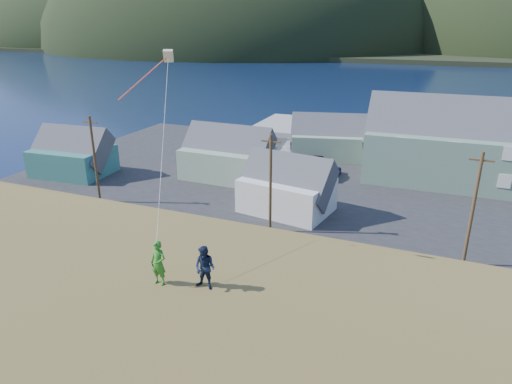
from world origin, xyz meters
TOP-DOWN VIEW (x-y plane):
  - ground at (0.00, 0.00)m, footprint 900.00×900.00m
  - grass_strip at (0.00, -2.00)m, footprint 110.00×8.00m
  - waterfront_lot at (0.00, 17.00)m, footprint 72.00×36.00m
  - wharf at (-6.00, 40.00)m, footprint 26.00×14.00m
  - far_shore at (0.00, 330.00)m, footprint 900.00×320.00m
  - far_hills at (35.59, 279.38)m, footprint 760.00×265.00m
  - shed_teal at (-29.53, 7.44)m, footprint 9.07×6.69m
  - shed_palegreen_near at (-12.51, 13.18)m, footprint 10.13×6.54m
  - shed_white at (-3.18, 6.29)m, footprint 9.09×6.76m
  - shed_palegreen_far at (-3.59, 25.62)m, footprint 11.44×8.14m
  - utility_poles at (-3.93, 1.50)m, footprint 33.21×0.24m
  - parked_cars at (-8.98, 21.33)m, footprint 25.56×13.30m
  - kite_flyer_green at (-0.19, -18.51)m, footprint 0.68×0.46m
  - kite_flyer_navy at (1.61, -18.11)m, footprint 0.87×0.68m
  - kite_rig at (-3.34, -12.33)m, footprint 2.19×3.54m

SIDE VIEW (x-z plane):
  - ground at x=0.00m, z-range 0.00..0.00m
  - grass_strip at x=0.00m, z-range 0.00..0.10m
  - waterfront_lot at x=0.00m, z-range 0.00..0.12m
  - wharf at x=-6.00m, z-range 0.00..0.90m
  - parked_cars at x=-8.98m, z-range 0.09..1.66m
  - far_shore at x=0.00m, z-range 0.00..2.00m
  - far_hills at x=35.59m, z-range -69.50..73.50m
  - shed_white at x=-3.18m, z-range -0.77..5.88m
  - shed_teal at x=-29.53m, z-range -0.87..5.97m
  - shed_palegreen_far at x=-3.59m, z-range -0.82..6.15m
  - shed_palegreen_near at x=-12.51m, z-range -0.90..6.37m
  - utility_poles at x=-3.93m, z-range 0.09..8.64m
  - kite_flyer_navy at x=1.61m, z-range 7.20..8.95m
  - kite_flyer_green at x=-0.19m, z-range 7.20..9.01m
  - kite_rig at x=-3.34m, z-range 10.26..19.79m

